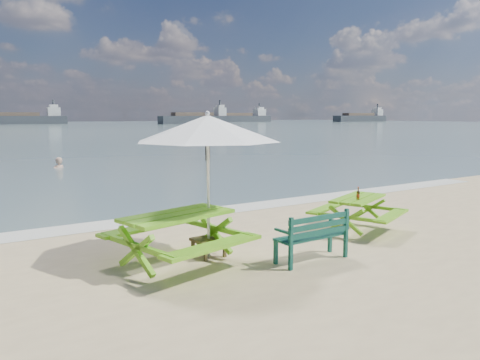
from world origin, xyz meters
TOP-DOWN VIEW (x-y plane):
  - foam_strip at (0.00, 4.60)m, footprint 22.00×0.90m
  - picnic_table_left at (-1.85, 1.22)m, footprint 2.18×2.33m
  - picnic_table_right at (2.26, 1.28)m, footprint 2.01×2.10m
  - park_bench at (0.13, 0.29)m, footprint 1.31×0.47m
  - side_table at (-1.19, 1.40)m, footprint 0.53×0.53m
  - patio_umbrella at (-1.19, 1.40)m, footprint 2.63×2.63m
  - beer_bottle at (2.05, 1.10)m, footprint 0.06×0.06m
  - swimmer at (-0.44, 16.96)m, footprint 0.75×0.63m
  - mooring_pilings at (7.06, 16.47)m, footprint 0.58×0.78m
  - cargo_ships at (51.43, 121.49)m, footprint 151.57×33.98m

SIDE VIEW (x-z plane):
  - swimmer at x=-0.44m, z-range -1.29..0.47m
  - foam_strip at x=0.00m, z-range 0.00..0.01m
  - side_table at x=-1.19m, z-range 0.01..0.32m
  - park_bench at x=0.13m, z-range -0.15..0.65m
  - picnic_table_right at x=2.26m, z-range -0.01..0.70m
  - picnic_table_left at x=-1.85m, z-range -0.02..0.83m
  - mooring_pilings at x=7.06m, z-range -0.24..1.17m
  - beer_bottle at x=2.05m, z-range 0.67..0.92m
  - cargo_ships at x=51.43m, z-range -1.02..3.38m
  - patio_umbrella at x=-1.19m, z-range 0.98..3.37m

